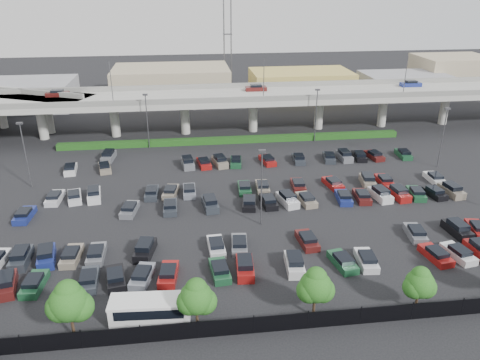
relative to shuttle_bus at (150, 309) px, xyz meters
name	(u,v)px	position (x,y,z in m)	size (l,w,h in m)	color
ground	(252,198)	(13.27, 25.11, -1.31)	(280.00, 280.00, 0.00)	black
overpass	(228,99)	(13.05, 57.13, 5.66)	(150.00, 13.00, 15.80)	gray
hedge	(233,140)	(13.27, 50.11, -0.76)	(66.00, 1.60, 1.10)	#193E12
fence	(296,321)	(13.21, -2.89, -0.40)	(70.00, 0.10, 2.00)	black
tree_row	(302,287)	(13.97, -1.42, 2.21)	(65.07, 3.66, 5.94)	#332316
shuttle_bus	(150,309)	(0.00, 0.00, 0.00)	(7.60, 3.00, 2.40)	silver
parked_cars	(260,207)	(13.76, 20.91, -0.70)	(62.91, 41.64, 1.67)	#1A4B2C
light_poles	(222,154)	(9.14, 27.11, 4.93)	(66.90, 48.38, 10.30)	#46464A
distant_buildings	(264,83)	(25.64, 86.92, 2.44)	(138.00, 24.00, 9.00)	gray
comm_tower	(227,32)	(17.27, 99.11, 14.31)	(2.40, 2.40, 30.00)	#46464A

